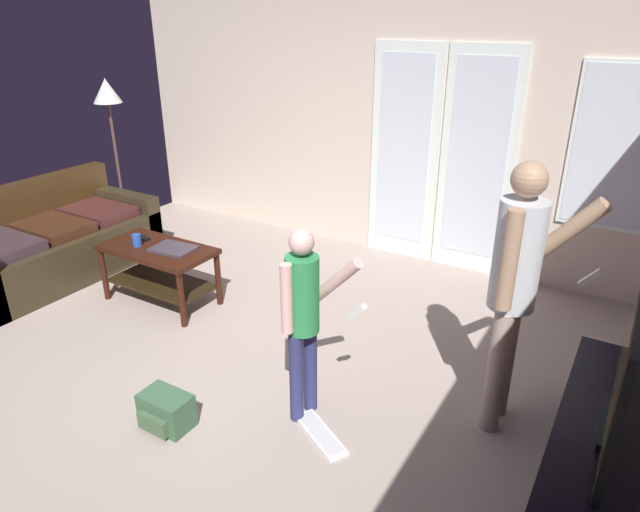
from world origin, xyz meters
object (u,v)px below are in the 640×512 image
at_px(laptop_closed, 173,249).
at_px(tv_remote_black, 142,237).
at_px(loose_keyboard, 321,434).
at_px(backpack, 166,411).
at_px(flat_screen_tv, 626,362).
at_px(coffee_table, 159,262).
at_px(cup_near_edge, 137,240).
at_px(person_adult, 516,278).
at_px(leather_couch, 52,245).
at_px(person_child, 304,310).
at_px(tv_stand, 600,462).
at_px(floor_lamp, 108,104).

bearing_deg(laptop_closed, tv_remote_black, 168.45).
relative_size(loose_keyboard, laptop_closed, 1.28).
distance_m(backpack, laptop_closed, 1.62).
bearing_deg(loose_keyboard, flat_screen_tv, 14.13).
relative_size(coffee_table, cup_near_edge, 9.69).
bearing_deg(coffee_table, person_adult, -1.14).
bearing_deg(person_adult, tv_remote_black, 177.59).
xyz_separation_m(leather_couch, coffee_table, (1.29, 0.12, 0.07)).
xyz_separation_m(backpack, tv_remote_black, (-1.44, 1.22, 0.41)).
height_order(person_adult, loose_keyboard, person_adult).
relative_size(leather_couch, person_child, 1.51).
bearing_deg(tv_stand, backpack, -161.59).
distance_m(leather_couch, cup_near_edge, 1.16).
bearing_deg(leather_couch, backpack, -22.28).
xyz_separation_m(floor_lamp, loose_keyboard, (3.65, -1.75, -1.41)).
distance_m(person_child, backpack, 1.05).
xyz_separation_m(flat_screen_tv, person_adult, (-0.60, 0.32, 0.15)).
relative_size(cup_near_edge, tv_remote_black, 0.59).
bearing_deg(cup_near_edge, person_child, -15.27).
bearing_deg(floor_lamp, tv_remote_black, -34.59).
bearing_deg(coffee_table, leather_couch, -174.60).
relative_size(tv_stand, backpack, 5.40).
bearing_deg(flat_screen_tv, floor_lamp, 164.76).
bearing_deg(person_child, person_adult, 28.28).
bearing_deg(loose_keyboard, floor_lamp, 154.39).
xyz_separation_m(floor_lamp, tv_remote_black, (1.36, -0.94, -0.90)).
relative_size(coffee_table, flat_screen_tv, 0.79).
height_order(leather_couch, coffee_table, leather_couch).
relative_size(coffee_table, person_child, 0.79).
bearing_deg(coffee_table, cup_near_edge, -158.88).
height_order(person_adult, tv_remote_black, person_adult).
bearing_deg(tv_remote_black, flat_screen_tv, 1.07).
xyz_separation_m(leather_couch, cup_near_edge, (1.13, 0.06, 0.26)).
bearing_deg(tv_stand, cup_near_edge, 175.06).
distance_m(coffee_table, flat_screen_tv, 3.53).
bearing_deg(flat_screen_tv, loose_keyboard, -165.87).
height_order(coffee_table, tv_remote_black, tv_remote_black).
height_order(tv_stand, cup_near_edge, cup_near_edge).
relative_size(person_adult, tv_remote_black, 9.56).
height_order(person_child, loose_keyboard, person_child).
distance_m(loose_keyboard, cup_near_edge, 2.37).
bearing_deg(tv_stand, flat_screen_tv, 115.10).
relative_size(flat_screen_tv, backpack, 3.99).
distance_m(coffee_table, tv_remote_black, 0.30).
height_order(floor_lamp, tv_remote_black, floor_lamp).
bearing_deg(leather_couch, person_adult, 0.89).
relative_size(loose_keyboard, tv_remote_black, 2.63).
distance_m(person_child, cup_near_edge, 2.10).
height_order(flat_screen_tv, person_adult, person_adult).
bearing_deg(flat_screen_tv, cup_near_edge, 175.11).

